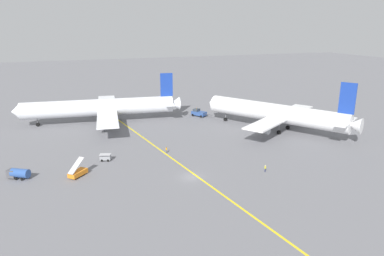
% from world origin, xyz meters
% --- Properties ---
extents(ground_plane, '(600.00, 600.00, 0.00)m').
position_xyz_m(ground_plane, '(0.00, 0.00, 0.00)').
color(ground_plane, slate).
extents(taxiway_stripe, '(18.36, 118.74, 0.01)m').
position_xyz_m(taxiway_stripe, '(-0.12, 10.00, 0.00)').
color(taxiway_stripe, yellow).
rests_on(taxiway_stripe, ground).
extents(airliner_at_gate_left, '(56.55, 49.08, 16.54)m').
position_xyz_m(airliner_at_gate_left, '(-13.05, 54.39, 5.35)').
color(airliner_at_gate_left, white).
rests_on(airliner_at_gate_left, ground).
extents(airliner_being_pushed, '(36.73, 46.46, 17.49)m').
position_xyz_m(airliner_being_pushed, '(38.36, 24.81, 5.70)').
color(airliner_being_pushed, white).
rests_on(airliner_being_pushed, ground).
extents(pushback_tug, '(5.84, 8.07, 3.02)m').
position_xyz_m(pushback_tug, '(22.11, 50.84, 1.28)').
color(pushback_tug, '#2D4C8C').
rests_on(pushback_tug, ground).
extents(gse_fuel_bowser_stubby, '(5.15, 4.20, 2.40)m').
position_xyz_m(gse_fuel_bowser_stubby, '(-36.00, 12.58, 1.33)').
color(gse_fuel_bowser_stubby, '#2D5199').
rests_on(gse_fuel_bowser_stubby, ground).
extents(gse_baggage_cart_near_cluster, '(3.09, 2.37, 1.71)m').
position_xyz_m(gse_baggage_cart_near_cluster, '(-16.58, 16.95, 0.86)').
color(gse_baggage_cart_near_cluster, gray).
rests_on(gse_baggage_cart_near_cluster, ground).
extents(gse_stair_truck_yellow, '(4.59, 4.61, 4.06)m').
position_xyz_m(gse_stair_truck_yellow, '(-23.65, 9.33, 1.03)').
color(gse_stair_truck_yellow, orange).
rests_on(gse_stair_truck_yellow, ground).
extents(ground_crew_ramp_agent_by_cones, '(0.36, 0.50, 1.75)m').
position_xyz_m(ground_crew_ramp_agent_by_cones, '(-0.67, 16.82, 0.92)').
color(ground_crew_ramp_agent_by_cones, '#4C4C51').
rests_on(ground_crew_ramp_agent_by_cones, ground).
extents(ground_crew_marshaller_foreground, '(0.36, 0.48, 1.63)m').
position_xyz_m(ground_crew_marshaller_foreground, '(17.15, -3.29, 0.85)').
color(ground_crew_marshaller_foreground, '#2D3351').
rests_on(ground_crew_marshaller_foreground, ground).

